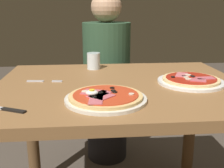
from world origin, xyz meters
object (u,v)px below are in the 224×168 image
object	(u,v)px
pizza_foreground	(105,97)
fork	(42,81)
diner_person	(107,84)
water_glass_near	(94,62)
dining_table	(121,110)
pizza_across_left	(191,81)
knife	(4,109)

from	to	relation	value
pizza_foreground	fork	distance (m)	0.39
pizza_foreground	diner_person	xyz separation A→B (m)	(0.07, 0.91, -0.21)
water_glass_near	dining_table	bearing A→B (deg)	-69.94
water_glass_near	diner_person	world-z (taller)	diner_person
water_glass_near	fork	world-z (taller)	water_glass_near
pizza_foreground	diner_person	distance (m)	0.94
pizza_foreground	water_glass_near	bearing A→B (deg)	93.13
water_glass_near	pizza_foreground	bearing A→B (deg)	-86.87
fork	pizza_across_left	bearing A→B (deg)	-7.14
dining_table	pizza_across_left	bearing A→B (deg)	-3.92
fork	dining_table	bearing A→B (deg)	-9.93
dining_table	pizza_foreground	distance (m)	0.27
knife	diner_person	world-z (taller)	diner_person
pizza_across_left	water_glass_near	xyz separation A→B (m)	(-0.42, 0.32, 0.03)
knife	dining_table	bearing A→B (deg)	33.73
pizza_across_left	knife	distance (m)	0.77
dining_table	pizza_across_left	world-z (taller)	pizza_across_left
pizza_foreground	pizza_across_left	world-z (taller)	pizza_foreground
pizza_foreground	water_glass_near	distance (m)	0.53
water_glass_near	diner_person	distance (m)	0.46
pizza_foreground	dining_table	bearing A→B (deg)	69.65
pizza_across_left	knife	size ratio (longest dim) A/B	1.57
knife	diner_person	size ratio (longest dim) A/B	0.16
pizza_across_left	water_glass_near	world-z (taller)	water_glass_near
water_glass_near	fork	xyz separation A→B (m)	(-0.24, -0.24, -0.04)
water_glass_near	knife	distance (m)	0.66
diner_person	pizza_across_left	bearing A→B (deg)	114.18
water_glass_near	knife	xyz separation A→B (m)	(-0.31, -0.58, -0.03)
pizza_across_left	diner_person	xyz separation A→B (m)	(-0.32, 0.71, -0.21)
dining_table	pizza_across_left	distance (m)	0.34
pizza_across_left	knife	world-z (taller)	pizza_across_left
dining_table	pizza_across_left	size ratio (longest dim) A/B	3.76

